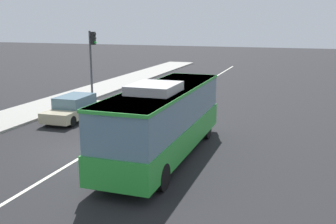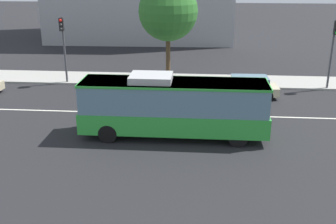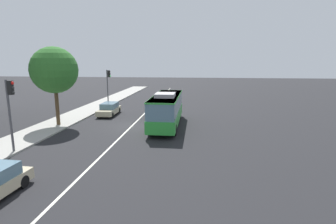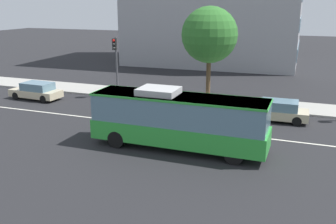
% 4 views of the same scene
% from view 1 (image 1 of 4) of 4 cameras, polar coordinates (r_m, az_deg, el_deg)
% --- Properties ---
extents(ground_plane, '(160.00, 160.00, 0.00)m').
position_cam_1_polar(ground_plane, '(18.64, -11.22, -5.71)').
color(ground_plane, black).
extents(lane_centre_line, '(76.00, 0.16, 0.01)m').
position_cam_1_polar(lane_centre_line, '(18.64, -11.22, -5.70)').
color(lane_centre_line, silver).
rests_on(lane_centre_line, ground_plane).
extents(transit_bus, '(10.01, 2.53, 3.46)m').
position_cam_1_polar(transit_bus, '(17.16, -0.55, -0.79)').
color(transit_bus, green).
rests_on(transit_bus, ground_plane).
extents(sedan_beige_ahead, '(4.54, 1.91, 1.46)m').
position_cam_1_polar(sedan_beige_ahead, '(24.82, -13.43, 0.57)').
color(sedan_beige_ahead, '#C6B793').
rests_on(sedan_beige_ahead, ground_plane).
extents(traffic_light_mid_block, '(0.33, 0.62, 5.20)m').
position_cam_1_polar(traffic_light_mid_block, '(30.80, -10.86, 8.37)').
color(traffic_light_mid_block, '#47474C').
rests_on(traffic_light_mid_block, ground_plane).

